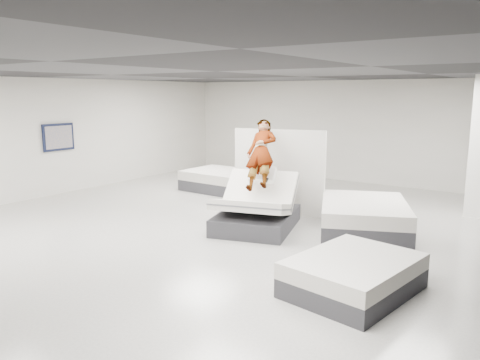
{
  "coord_description": "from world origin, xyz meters",
  "views": [
    {
      "loc": [
        5.58,
        -7.18,
        2.79
      ],
      "look_at": [
        0.05,
        0.71,
        1.0
      ],
      "focal_mm": 35.0,
      "sensor_mm": 36.0,
      "label": 1
    }
  ],
  "objects_px": {
    "flat_bed_right_near": "(354,275)",
    "column": "(480,147)",
    "divider_panel": "(279,172)",
    "remote": "(267,180)",
    "flat_bed_left_far": "(223,180)",
    "hero_bed": "(256,210)",
    "person": "(261,166)",
    "wall_poster": "(58,137)",
    "flat_bed_right_far": "(364,217)"
  },
  "relations": [
    {
      "from": "flat_bed_right_near",
      "to": "column",
      "type": "xyz_separation_m",
      "value": [
        0.7,
        5.63,
        1.35
      ]
    },
    {
      "from": "divider_panel",
      "to": "remote",
      "type": "bearing_deg",
      "value": -82.39
    },
    {
      "from": "flat_bed_left_far",
      "to": "flat_bed_right_near",
      "type": "bearing_deg",
      "value": -38.4
    },
    {
      "from": "hero_bed",
      "to": "person",
      "type": "height_order",
      "value": "person"
    },
    {
      "from": "person",
      "to": "flat_bed_left_far",
      "type": "distance_m",
      "value": 3.87
    },
    {
      "from": "hero_bed",
      "to": "flat_bed_right_near",
      "type": "bearing_deg",
      "value": -33.37
    },
    {
      "from": "divider_panel",
      "to": "column",
      "type": "height_order",
      "value": "column"
    },
    {
      "from": "remote",
      "to": "wall_poster",
      "type": "height_order",
      "value": "wall_poster"
    },
    {
      "from": "wall_poster",
      "to": "hero_bed",
      "type": "bearing_deg",
      "value": 2.42
    },
    {
      "from": "hero_bed",
      "to": "wall_poster",
      "type": "height_order",
      "value": "wall_poster"
    },
    {
      "from": "flat_bed_left_far",
      "to": "column",
      "type": "distance_m",
      "value": 6.73
    },
    {
      "from": "column",
      "to": "flat_bed_right_near",
      "type": "bearing_deg",
      "value": -97.05
    },
    {
      "from": "divider_panel",
      "to": "column",
      "type": "bearing_deg",
      "value": 19.46
    },
    {
      "from": "hero_bed",
      "to": "column",
      "type": "bearing_deg",
      "value": 46.23
    },
    {
      "from": "divider_panel",
      "to": "wall_poster",
      "type": "height_order",
      "value": "divider_panel"
    },
    {
      "from": "flat_bed_left_far",
      "to": "divider_panel",
      "type": "bearing_deg",
      "value": -27.16
    },
    {
      "from": "person",
      "to": "flat_bed_right_near",
      "type": "bearing_deg",
      "value": -53.65
    },
    {
      "from": "hero_bed",
      "to": "divider_panel",
      "type": "height_order",
      "value": "divider_panel"
    },
    {
      "from": "hero_bed",
      "to": "flat_bed_right_near",
      "type": "distance_m",
      "value": 3.45
    },
    {
      "from": "hero_bed",
      "to": "person",
      "type": "distance_m",
      "value": 0.94
    },
    {
      "from": "person",
      "to": "flat_bed_right_far",
      "type": "relative_size",
      "value": 0.65
    },
    {
      "from": "remote",
      "to": "column",
      "type": "bearing_deg",
      "value": 30.63
    },
    {
      "from": "person",
      "to": "flat_bed_left_far",
      "type": "relative_size",
      "value": 0.83
    },
    {
      "from": "divider_panel",
      "to": "flat_bed_right_near",
      "type": "distance_m",
      "value": 4.57
    },
    {
      "from": "flat_bed_right_far",
      "to": "column",
      "type": "height_order",
      "value": "column"
    },
    {
      "from": "divider_panel",
      "to": "column",
      "type": "xyz_separation_m",
      "value": [
        3.83,
        2.39,
        0.61
      ]
    },
    {
      "from": "remote",
      "to": "flat_bed_right_near",
      "type": "xyz_separation_m",
      "value": [
        2.66,
        -1.93,
        -0.79
      ]
    },
    {
      "from": "person",
      "to": "flat_bed_left_far",
      "type": "bearing_deg",
      "value": 122.65
    },
    {
      "from": "flat_bed_right_far",
      "to": "flat_bed_right_near",
      "type": "height_order",
      "value": "flat_bed_right_far"
    },
    {
      "from": "remote",
      "to": "flat_bed_left_far",
      "type": "distance_m",
      "value": 4.23
    },
    {
      "from": "flat_bed_right_far",
      "to": "hero_bed",
      "type": "bearing_deg",
      "value": -150.16
    },
    {
      "from": "flat_bed_right_far",
      "to": "flat_bed_left_far",
      "type": "bearing_deg",
      "value": 161.49
    },
    {
      "from": "person",
      "to": "flat_bed_right_far",
      "type": "bearing_deg",
      "value": 4.36
    },
    {
      "from": "hero_bed",
      "to": "wall_poster",
      "type": "xyz_separation_m",
      "value": [
        -6.36,
        -0.27,
        1.22
      ]
    },
    {
      "from": "hero_bed",
      "to": "person",
      "type": "xyz_separation_m",
      "value": [
        -0.09,
        0.31,
        0.88
      ]
    },
    {
      "from": "flat_bed_right_near",
      "to": "flat_bed_left_far",
      "type": "bearing_deg",
      "value": 141.6
    },
    {
      "from": "hero_bed",
      "to": "flat_bed_right_far",
      "type": "relative_size",
      "value": 0.85
    },
    {
      "from": "flat_bed_left_far",
      "to": "column",
      "type": "bearing_deg",
      "value": 8.76
    },
    {
      "from": "hero_bed",
      "to": "divider_panel",
      "type": "xyz_separation_m",
      "value": [
        -0.26,
        1.34,
        0.6
      ]
    },
    {
      "from": "flat_bed_right_far",
      "to": "flat_bed_left_far",
      "type": "height_order",
      "value": "flat_bed_right_far"
    },
    {
      "from": "person",
      "to": "divider_panel",
      "type": "height_order",
      "value": "person"
    },
    {
      "from": "person",
      "to": "column",
      "type": "relative_size",
      "value": 0.55
    },
    {
      "from": "flat_bed_right_far",
      "to": "flat_bed_right_near",
      "type": "bearing_deg",
      "value": -72.11
    },
    {
      "from": "hero_bed",
      "to": "flat_bed_right_far",
      "type": "xyz_separation_m",
      "value": [
        1.91,
        1.1,
        -0.08
      ]
    },
    {
      "from": "flat_bed_right_near",
      "to": "remote",
      "type": "bearing_deg",
      "value": 143.98
    },
    {
      "from": "divider_panel",
      "to": "flat_bed_left_far",
      "type": "distance_m",
      "value": 3.11
    },
    {
      "from": "person",
      "to": "column",
      "type": "height_order",
      "value": "column"
    },
    {
      "from": "remote",
      "to": "flat_bed_right_far",
      "type": "height_order",
      "value": "remote"
    },
    {
      "from": "flat_bed_left_far",
      "to": "wall_poster",
      "type": "xyz_separation_m",
      "value": [
        -3.41,
        -2.99,
        1.31
      ]
    },
    {
      "from": "flat_bed_right_near",
      "to": "column",
      "type": "distance_m",
      "value": 5.83
    }
  ]
}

